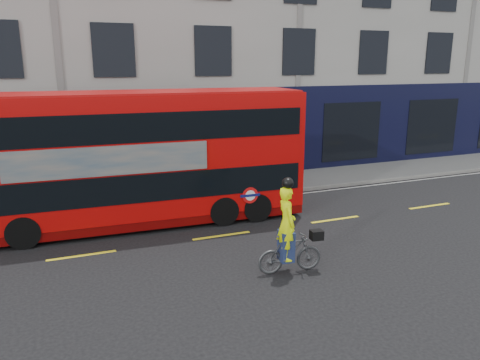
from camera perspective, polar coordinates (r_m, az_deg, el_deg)
ground at (r=12.07m, az=-18.28°, el=-11.38°), size 120.00×120.00×0.00m
pavement at (r=18.16m, az=-19.75°, el=-2.67°), size 60.00×3.00×0.12m
kerb at (r=16.72m, az=-19.51°, el=-4.05°), size 60.00×0.12×0.13m
building_terrace at (r=24.02m, az=-22.05°, el=19.01°), size 50.00×10.07×15.00m
road_edge_line at (r=16.45m, az=-19.44°, el=-4.56°), size 58.00×0.10×0.01m
lane_dashes at (r=13.45m, az=-18.74°, el=-8.71°), size 58.00×0.12×0.01m
bus at (r=14.99m, az=-12.12°, el=2.68°), size 10.52×2.83×4.20m
cyclist at (r=11.55m, az=5.97°, el=-7.34°), size 1.69×0.71×2.43m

